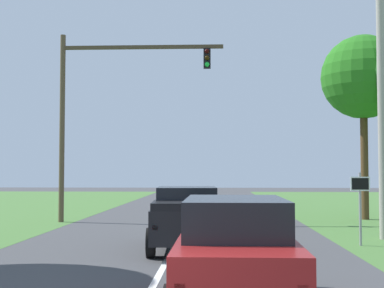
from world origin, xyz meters
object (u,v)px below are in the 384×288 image
(red_suv_near, at_px, (235,251))
(traffic_light, at_px, (102,99))
(pickup_truck_lead, at_px, (187,217))
(keep_moving_sign, at_px, (360,199))
(utility_pole_right, at_px, (382,105))
(oak_tree_right, at_px, (363,78))

(red_suv_near, xyz_separation_m, traffic_light, (-5.53, 15.56, 4.64))
(pickup_truck_lead, bearing_deg, keep_moving_sign, 12.03)
(pickup_truck_lead, height_order, utility_pole_right, utility_pole_right)
(red_suv_near, distance_m, keep_moving_sign, 9.12)
(red_suv_near, relative_size, traffic_light, 0.52)
(keep_moving_sign, relative_size, utility_pole_right, 0.25)
(keep_moving_sign, xyz_separation_m, utility_pole_right, (1.20, 1.64, 3.13))
(red_suv_near, bearing_deg, traffic_light, 109.56)
(traffic_light, height_order, oak_tree_right, oak_tree_right)
(keep_moving_sign, bearing_deg, utility_pole_right, 53.79)
(traffic_light, relative_size, keep_moving_sign, 3.79)
(traffic_light, distance_m, keep_moving_sign, 12.92)
(keep_moving_sign, distance_m, oak_tree_right, 11.10)
(keep_moving_sign, bearing_deg, pickup_truck_lead, -167.97)
(traffic_light, bearing_deg, keep_moving_sign, -37.57)
(oak_tree_right, height_order, utility_pole_right, utility_pole_right)
(utility_pole_right, bearing_deg, traffic_light, 151.90)
(red_suv_near, xyz_separation_m, oak_tree_right, (6.82, 17.45, 5.84))
(keep_moving_sign, distance_m, utility_pole_right, 3.73)
(utility_pole_right, bearing_deg, keep_moving_sign, -126.21)
(red_suv_near, height_order, traffic_light, traffic_light)
(keep_moving_sign, bearing_deg, red_suv_near, -117.25)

